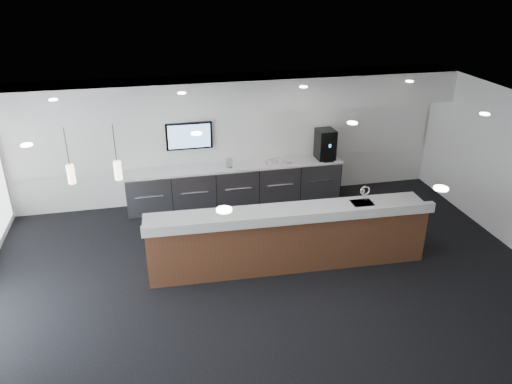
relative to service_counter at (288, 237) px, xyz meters
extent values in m
plane|color=black|center=(-0.47, -0.81, -0.58)|extent=(10.00, 10.00, 0.00)
cube|color=black|center=(-0.47, -0.81, 2.42)|extent=(10.00, 8.00, 0.02)
cube|color=white|center=(-0.47, 3.19, 0.92)|extent=(10.00, 0.02, 3.00)
cube|color=white|center=(-0.47, 2.74, 2.07)|extent=(10.00, 0.90, 0.70)
cube|color=white|center=(-0.47, 3.16, 1.02)|extent=(9.80, 0.06, 1.40)
cube|color=#909398|center=(-0.47, 2.83, -0.13)|extent=(5.00, 0.60, 0.90)
cube|color=white|center=(-0.47, 2.83, 0.35)|extent=(5.06, 0.66, 0.05)
cylinder|color=silver|center=(-2.47, 2.51, -0.08)|extent=(0.60, 0.02, 0.02)
cylinder|color=silver|center=(-1.47, 2.51, -0.08)|extent=(0.60, 0.02, 0.02)
cylinder|color=silver|center=(-0.47, 2.51, -0.08)|extent=(0.60, 0.02, 0.02)
cylinder|color=silver|center=(0.53, 2.51, -0.08)|extent=(0.60, 0.02, 0.02)
cylinder|color=silver|center=(1.53, 2.51, -0.08)|extent=(0.60, 0.02, 0.02)
cube|color=black|center=(-1.47, 3.10, 1.07)|extent=(1.05, 0.07, 0.62)
cube|color=#3888E3|center=(-1.47, 3.06, 1.07)|extent=(0.95, 0.01, 0.54)
cylinder|color=beige|center=(-2.87, -0.01, 1.67)|extent=(0.12, 0.12, 0.30)
cylinder|color=beige|center=(-3.57, -0.01, 1.67)|extent=(0.12, 0.12, 0.30)
cube|color=brown|center=(0.00, 0.01, -0.05)|extent=(5.16, 0.91, 1.05)
cube|color=white|center=(0.00, 0.01, 0.50)|extent=(5.24, 0.99, 0.06)
cube|color=white|center=(-0.01, -0.39, 0.59)|extent=(5.22, 0.31, 0.18)
cylinder|color=silver|center=(1.45, 0.06, 0.67)|extent=(0.04, 0.04, 0.28)
torus|color=silver|center=(1.45, 0.00, 0.81)|extent=(0.19, 0.04, 0.19)
cube|color=black|center=(1.69, 2.83, 0.73)|extent=(0.42, 0.47, 0.71)
cube|color=silver|center=(1.69, 2.58, 0.38)|extent=(0.25, 0.12, 0.02)
cube|color=silver|center=(-0.63, 2.74, 0.49)|extent=(0.16, 0.07, 0.23)
cube|color=silver|center=(0.79, 2.72, 0.49)|extent=(0.17, 0.03, 0.23)
imported|color=white|center=(0.76, 2.76, 0.42)|extent=(0.10, 0.10, 0.09)
imported|color=white|center=(0.62, 2.76, 0.42)|extent=(0.14, 0.14, 0.09)
imported|color=white|center=(0.48, 2.76, 0.42)|extent=(0.12, 0.12, 0.09)
imported|color=white|center=(0.34, 2.76, 0.42)|extent=(0.13, 0.13, 0.09)
imported|color=white|center=(0.20, 2.76, 0.42)|extent=(0.14, 0.14, 0.09)
camera|label=1|loc=(-2.32, -7.72, 4.64)|focal=35.00mm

